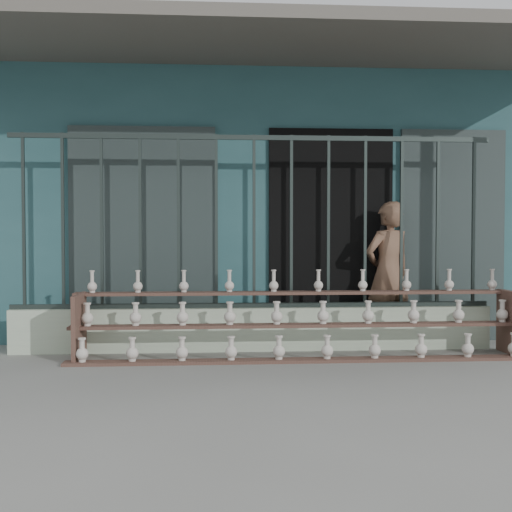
{
  "coord_description": "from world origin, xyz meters",
  "views": [
    {
      "loc": [
        -0.44,
        -5.37,
        1.22
      ],
      "look_at": [
        0.0,
        1.0,
        1.0
      ],
      "focal_mm": 45.0,
      "sensor_mm": 36.0,
      "label": 1
    }
  ],
  "objects": [
    {
      "name": "workshop_building",
      "position": [
        0.0,
        4.23,
        1.62
      ],
      "size": [
        7.4,
        6.6,
        3.21
      ],
      "color": "#285155",
      "rests_on": "ground"
    },
    {
      "name": "parapet_wall",
      "position": [
        0.0,
        1.3,
        0.23
      ],
      "size": [
        5.0,
        0.2,
        0.45
      ],
      "primitive_type": "cube",
      "color": "beige",
      "rests_on": "ground"
    },
    {
      "name": "ground",
      "position": [
        0.0,
        0.0,
        0.0
      ],
      "size": [
        60.0,
        60.0,
        0.0
      ],
      "primitive_type": "plane",
      "color": "slate"
    },
    {
      "name": "elderly_woman",
      "position": [
        1.5,
        1.55,
        0.79
      ],
      "size": [
        0.68,
        0.57,
        1.57
      ],
      "primitive_type": "imported",
      "rotation": [
        0.0,
        0.0,
        3.54
      ],
      "color": "brown",
      "rests_on": "ground"
    },
    {
      "name": "shelf_rack",
      "position": [
        0.43,
        0.89,
        0.36
      ],
      "size": [
        4.5,
        0.68,
        0.85
      ],
      "color": "brown",
      "rests_on": "ground"
    },
    {
      "name": "security_fence",
      "position": [
        -0.0,
        1.3,
        1.35
      ],
      "size": [
        5.0,
        0.04,
        1.8
      ],
      "color": "#283330",
      "rests_on": "parapet_wall"
    }
  ]
}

